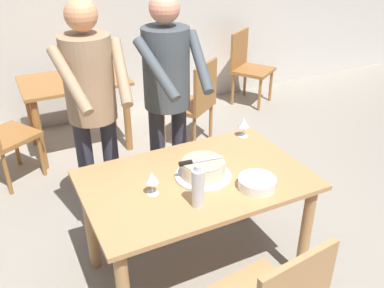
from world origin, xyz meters
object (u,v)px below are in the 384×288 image
person_standing_beside (92,101)px  wine_glass_far (152,178)px  wine_glass_near (244,123)px  cake_knife (192,162)px  water_bottle (198,187)px  cake_on_platter (203,169)px  plate_stack (257,183)px  background_table (75,95)px  person_cutting_cake (167,89)px  main_dining_table (196,195)px  background_chair_2 (248,65)px  background_chair_0 (194,101)px

person_standing_beside → wine_glass_far: bearing=-79.8°
wine_glass_near → person_standing_beside: (-0.96, 0.33, 0.22)m
cake_knife → water_bottle: 0.26m
wine_glass_near → wine_glass_far: bearing=-156.1°
cake_on_platter → plate_stack: size_ratio=1.55×
wine_glass_near → background_table: (-0.81, 1.77, -0.28)m
plate_stack → wine_glass_far: 0.60m
cake_knife → person_cutting_cake: person_cutting_cake is taller
cake_knife → water_bottle: water_bottle is taller
cake_knife → main_dining_table: bearing=-5.7°
cake_on_platter → wine_glass_near: bearing=34.3°
cake_knife → background_table: size_ratio=0.27×
background_table → background_chair_2: size_ratio=1.11×
cake_on_platter → person_standing_beside: (-0.46, 0.68, 0.27)m
person_standing_beside → background_chair_0: size_ratio=1.91×
main_dining_table → person_standing_beside: bearing=122.2°
background_chair_0 → plate_stack: bearing=-105.9°
background_chair_2 → person_cutting_cake: bearing=-136.6°
main_dining_table → background_chair_0: size_ratio=1.49×
main_dining_table → plate_stack: size_ratio=6.11×
cake_on_platter → background_table: size_ratio=0.34×
main_dining_table → wine_glass_near: size_ratio=9.34×
main_dining_table → water_bottle: (-0.11, -0.24, 0.24)m
plate_stack → wine_glass_far: bearing=159.6°
water_bottle → person_standing_beside: size_ratio=0.15×
wine_glass_near → water_bottle: 0.88m
plate_stack → person_standing_beside: bearing=127.1°
wine_glass_near → water_bottle: size_ratio=0.58×
cake_knife → person_standing_beside: bearing=120.6°
person_cutting_cake → water_bottle: bearing=-103.6°
main_dining_table → water_bottle: 0.36m
cake_knife → plate_stack: (0.30, -0.25, -0.09)m
cake_knife → person_cutting_cake: (0.13, 0.64, 0.21)m
main_dining_table → plate_stack: (0.27, -0.24, 0.15)m
cake_knife → background_table: bearing=96.5°
wine_glass_near → wine_glass_far: same height
main_dining_table → background_chair_2: size_ratio=1.49×
cake_knife → water_bottle: size_ratio=1.08×
water_bottle → background_chair_0: bearing=63.9°
background_chair_2 → background_chair_0: bearing=-146.6°
person_cutting_cake → background_chair_2: size_ratio=1.91×
cake_knife → background_chair_2: 3.10m
wine_glass_near → person_standing_beside: size_ratio=0.08×
plate_stack → background_chair_2: (1.66, 2.62, -0.29)m
background_table → background_chair_2: bearing=7.1°
wine_glass_near → main_dining_table: bearing=-148.3°
background_table → background_chair_0: (1.07, -0.47, -0.09)m
person_cutting_cake → person_standing_beside: bearing=176.7°
wine_glass_far → background_chair_2: bearing=47.3°
main_dining_table → person_standing_beside: 0.91m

